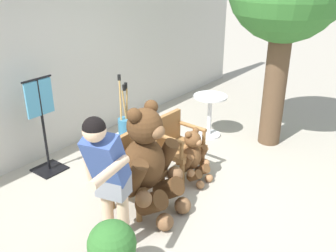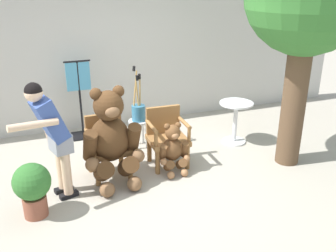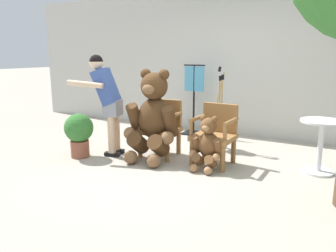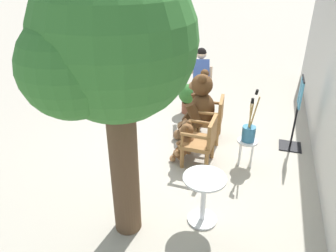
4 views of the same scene
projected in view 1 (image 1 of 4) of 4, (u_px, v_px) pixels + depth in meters
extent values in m
plane|color=#A8A091|center=(182.00, 198.00, 4.72)|extent=(60.00, 60.00, 0.00)
cube|color=beige|center=(51.00, 61.00, 5.50)|extent=(10.00, 0.16, 2.80)
cube|color=olive|center=(136.00, 176.00, 4.44)|extent=(0.59, 0.55, 0.07)
cylinder|color=olive|center=(139.00, 207.00, 4.25)|extent=(0.07, 0.07, 0.37)
cylinder|color=olive|center=(162.00, 189.00, 4.60)|extent=(0.07, 0.07, 0.37)
cylinder|color=olive|center=(111.00, 195.00, 4.46)|extent=(0.07, 0.07, 0.37)
cylinder|color=olive|center=(135.00, 178.00, 4.81)|extent=(0.07, 0.07, 0.37)
cube|color=olive|center=(121.00, 153.00, 4.46)|extent=(0.52, 0.09, 0.42)
cylinder|color=olive|center=(122.00, 166.00, 4.15)|extent=(0.08, 0.48, 0.06)
cylinder|color=olive|center=(137.00, 181.00, 4.09)|extent=(0.05, 0.05, 0.22)
cylinder|color=olive|center=(149.00, 149.00, 4.53)|extent=(0.08, 0.48, 0.06)
cylinder|color=olive|center=(163.00, 162.00, 4.46)|extent=(0.05, 0.05, 0.22)
cube|color=olive|center=(180.00, 149.00, 5.08)|extent=(0.57, 0.54, 0.07)
cylinder|color=olive|center=(182.00, 175.00, 4.89)|extent=(0.07, 0.07, 0.37)
cylinder|color=olive|center=(202.00, 162.00, 5.21)|extent=(0.07, 0.07, 0.37)
cylinder|color=olive|center=(158.00, 165.00, 5.13)|extent=(0.07, 0.07, 0.37)
cylinder|color=olive|center=(178.00, 153.00, 5.46)|extent=(0.07, 0.07, 0.37)
cube|color=olive|center=(167.00, 128.00, 5.12)|extent=(0.52, 0.08, 0.42)
cylinder|color=olive|center=(169.00, 138.00, 4.80)|extent=(0.07, 0.48, 0.06)
cylinder|color=olive|center=(181.00, 151.00, 4.73)|extent=(0.05, 0.05, 0.22)
cylinder|color=olive|center=(192.00, 126.00, 5.16)|extent=(0.07, 0.48, 0.06)
cylinder|color=olive|center=(204.00, 138.00, 5.08)|extent=(0.05, 0.05, 0.22)
ellipsoid|color=#4C3019|center=(144.00, 164.00, 4.29)|extent=(0.58, 0.50, 0.63)
sphere|color=#4C3019|center=(145.00, 126.00, 4.08)|extent=(0.40, 0.40, 0.40)
ellipsoid|color=brown|center=(157.00, 132.00, 4.00)|extent=(0.20, 0.16, 0.15)
sphere|color=black|center=(157.00, 131.00, 4.00)|extent=(0.06, 0.06, 0.06)
sphere|color=#4C3019|center=(134.00, 115.00, 3.91)|extent=(0.16, 0.16, 0.16)
sphere|color=#4C3019|center=(151.00, 107.00, 4.13)|extent=(0.16, 0.16, 0.16)
cylinder|color=#4C3019|center=(135.00, 178.00, 4.01)|extent=(0.20, 0.36, 0.48)
sphere|color=brown|center=(144.00, 199.00, 4.02)|extent=(0.19, 0.19, 0.19)
cylinder|color=#4C3019|center=(166.00, 156.00, 4.46)|extent=(0.20, 0.36, 0.48)
sphere|color=brown|center=(175.00, 174.00, 4.49)|extent=(0.19, 0.19, 0.19)
cylinder|color=#4C3019|center=(152.00, 203.00, 4.18)|extent=(0.26, 0.41, 0.37)
sphere|color=brown|center=(165.00, 222.00, 4.14)|extent=(0.20, 0.20, 0.20)
cylinder|color=#4C3019|center=(169.00, 189.00, 4.44)|extent=(0.26, 0.41, 0.37)
sphere|color=brown|center=(183.00, 205.00, 4.42)|extent=(0.20, 0.20, 0.20)
ellipsoid|color=brown|center=(191.00, 157.00, 5.01)|extent=(0.31, 0.27, 0.35)
sphere|color=brown|center=(193.00, 139.00, 4.89)|extent=(0.22, 0.22, 0.22)
ellipsoid|color=#A47148|center=(199.00, 143.00, 4.84)|extent=(0.11, 0.09, 0.08)
sphere|color=black|center=(199.00, 142.00, 4.84)|extent=(0.03, 0.03, 0.03)
sphere|color=brown|center=(188.00, 135.00, 4.80)|extent=(0.09, 0.09, 0.09)
sphere|color=brown|center=(196.00, 130.00, 4.92)|extent=(0.09, 0.09, 0.09)
cylinder|color=brown|center=(187.00, 163.00, 4.86)|extent=(0.11, 0.20, 0.27)
sphere|color=#A47148|center=(191.00, 173.00, 4.86)|extent=(0.10, 0.10, 0.10)
cylinder|color=brown|center=(202.00, 154.00, 5.09)|extent=(0.11, 0.20, 0.27)
sphere|color=#A47148|center=(206.00, 163.00, 5.10)|extent=(0.10, 0.10, 0.10)
cylinder|color=brown|center=(194.00, 175.00, 4.95)|extent=(0.14, 0.22, 0.21)
sphere|color=#A47148|center=(200.00, 185.00, 4.92)|extent=(0.11, 0.11, 0.11)
cylinder|color=brown|center=(202.00, 170.00, 5.08)|extent=(0.14, 0.22, 0.21)
sphere|color=#A47148|center=(209.00, 178.00, 5.06)|extent=(0.11, 0.11, 0.11)
cube|color=black|center=(110.00, 240.00, 3.98)|extent=(0.26, 0.15, 0.06)
cylinder|color=beige|center=(107.00, 205.00, 3.80)|extent=(0.12, 0.12, 0.82)
cube|color=black|center=(125.00, 244.00, 3.92)|extent=(0.26, 0.15, 0.06)
cylinder|color=beige|center=(123.00, 209.00, 3.74)|extent=(0.12, 0.12, 0.82)
cube|color=gray|center=(113.00, 184.00, 3.66)|extent=(0.29, 0.35, 0.24)
cube|color=#385199|center=(106.00, 159.00, 3.45)|extent=(0.45, 0.41, 0.58)
sphere|color=beige|center=(94.00, 130.00, 3.18)|extent=(0.21, 0.21, 0.21)
sphere|color=black|center=(94.00, 128.00, 3.17)|extent=(0.21, 0.21, 0.21)
cylinder|color=beige|center=(110.00, 172.00, 3.15)|extent=(0.57, 0.23, 0.12)
cylinder|color=beige|center=(89.00, 167.00, 3.56)|extent=(0.19, 0.13, 0.51)
cylinder|color=white|center=(126.00, 136.00, 5.36)|extent=(0.34, 0.34, 0.03)
cylinder|color=white|center=(127.00, 146.00, 5.58)|extent=(0.04, 0.04, 0.43)
cylinder|color=white|center=(117.00, 151.00, 5.44)|extent=(0.04, 0.04, 0.43)
cylinder|color=white|center=(137.00, 150.00, 5.47)|extent=(0.04, 0.04, 0.43)
cylinder|color=white|center=(127.00, 155.00, 5.33)|extent=(0.04, 0.04, 0.43)
cylinder|color=teal|center=(126.00, 127.00, 5.30)|extent=(0.22, 0.22, 0.26)
cylinder|color=tan|center=(127.00, 110.00, 5.22)|extent=(0.03, 0.06, 0.62)
cylinder|color=black|center=(126.00, 86.00, 5.08)|extent=(0.04, 0.05, 0.08)
cylinder|color=tan|center=(121.00, 106.00, 5.17)|extent=(0.14, 0.13, 0.73)
cylinder|color=black|center=(119.00, 77.00, 5.00)|extent=(0.06, 0.06, 0.09)
cylinder|color=tan|center=(125.00, 111.00, 5.19)|extent=(0.06, 0.06, 0.60)
cylinder|color=black|center=(124.00, 88.00, 5.06)|extent=(0.05, 0.05, 0.09)
cylinder|color=silver|center=(210.00, 96.00, 6.16)|extent=(0.56, 0.56, 0.03)
cylinder|color=silver|center=(209.00, 117.00, 6.30)|extent=(0.07, 0.07, 0.69)
cylinder|color=silver|center=(209.00, 134.00, 6.43)|extent=(0.40, 0.40, 0.03)
cylinder|color=brown|center=(275.00, 83.00, 5.81)|extent=(0.35, 0.35, 2.02)
sphere|color=#33702D|center=(112.00, 244.00, 3.30)|extent=(0.44, 0.44, 0.44)
cube|color=black|center=(50.00, 169.00, 5.37)|extent=(0.40, 0.40, 0.02)
cylinder|color=black|center=(43.00, 127.00, 5.11)|extent=(0.04, 0.04, 1.35)
cylinder|color=black|center=(36.00, 79.00, 4.83)|extent=(0.44, 0.03, 0.03)
cube|color=#4C99BF|center=(39.00, 98.00, 4.94)|extent=(0.40, 0.03, 0.48)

